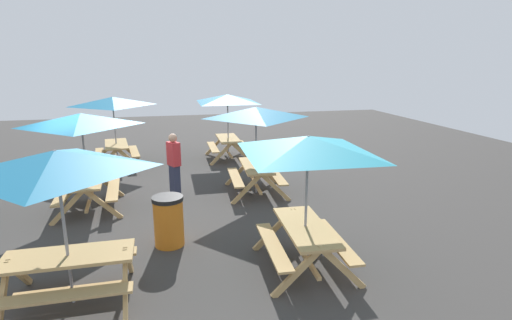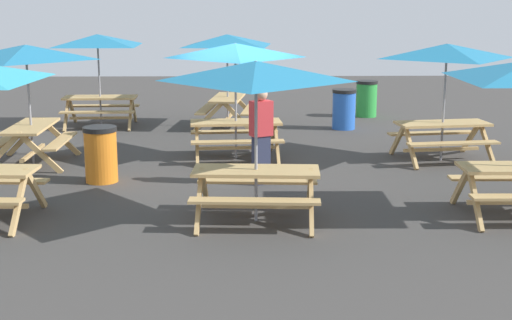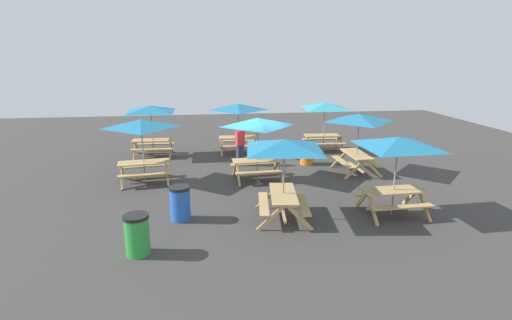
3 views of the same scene
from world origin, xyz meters
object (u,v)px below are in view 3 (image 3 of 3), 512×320
Objects in this scene: trash_bin_green at (137,235)px; picnic_table_6 at (151,113)px; picnic_table_0 at (238,111)px; picnic_table_1 at (398,148)px; picnic_table_7 at (284,150)px; picnic_table_5 at (141,128)px; trash_bin_orange at (307,153)px; picnic_table_2 at (325,109)px; person_standing at (240,144)px; picnic_table_4 at (359,122)px; picnic_table_3 at (257,127)px; trash_bin_blue at (180,203)px.

picnic_table_6 is at bearing -85.81° from trash_bin_green.
picnic_table_0 is 3.88m from picnic_table_6.
picnic_table_1 is 1.01× the size of picnic_table_7.
picnic_table_5 is 2.38× the size of trash_bin_orange.
picnic_table_1 is 7.83m from picnic_table_2.
person_standing is at bearing 28.42° from picnic_table_2.
picnic_table_7 is 4.34m from trash_bin_green.
picnic_table_4 is (-4.26, 3.75, 0.00)m from picnic_table_0.
picnic_table_3 is 4.09m from picnic_table_5.
person_standing is at bearing -4.25° from trash_bin_orange.
person_standing is at bearing -58.18° from picnic_table_1.
picnic_table_1 is 1.21× the size of picnic_table_5.
picnic_table_5 is 4.19m from person_standing.
trash_bin_orange and trash_bin_green have the same top height.
picnic_table_0 is 7.80m from picnic_table_7.
picnic_table_3 is at bearing 97.85° from picnic_table_0.
picnic_table_0 is at bearing -131.93° from picnic_table_4.
picnic_table_2 reaches higher than person_standing.
trash_bin_orange is (-2.11, -5.46, -1.49)m from picnic_table_7.
person_standing is at bearing -110.99° from picnic_table_4.
picnic_table_7 is 6.04m from trash_bin_orange.
trash_bin_blue is (6.58, 3.72, -1.49)m from picnic_table_4.
picnic_table_4 is at bearing -178.39° from picnic_table_3.
picnic_table_2 is 2.88× the size of trash_bin_green.
trash_bin_orange is 0.59× the size of person_standing.
picnic_table_3 is 0.83× the size of picnic_table_6.
picnic_table_1 reaches higher than person_standing.
picnic_table_7 is 3.25m from trash_bin_blue.
trash_bin_green is at bearing -60.28° from picnic_table_7.
trash_bin_orange is 7.16m from trash_bin_blue.
picnic_table_3 is 3.97m from picnic_table_4.
picnic_table_5 is at bearing -125.14° from picnic_table_7.
trash_bin_green is at bearing 52.02° from picnic_table_3.
picnic_table_6 is (3.88, 0.12, 0.00)m from picnic_table_0.
picnic_table_6 is 4.39m from person_standing.
picnic_table_4 reaches higher than trash_bin_orange.
picnic_table_3 and picnic_table_6 have the same top height.
picnic_table_5 is 0.83× the size of picnic_table_6.
picnic_table_0 is 2.38× the size of trash_bin_orange.
picnic_table_6 is 8.85m from picnic_table_7.
picnic_table_3 is 3.65m from picnic_table_7.
picnic_table_2 is at bearing -94.25° from picnic_table_1.
picnic_table_0 reaches higher than person_standing.
picnic_table_5 is 0.83× the size of picnic_table_7.
picnic_table_0 and picnic_table_3 have the same top height.
picnic_table_2 and picnic_table_7 have the same top height.
picnic_table_1 is at bearing 144.26° from picnic_table_5.
picnic_table_3 is at bearing -169.50° from picnic_table_7.
trash_bin_green is (7.26, 9.27, -1.49)m from picnic_table_2.
picnic_table_4 is 1.40× the size of person_standing.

